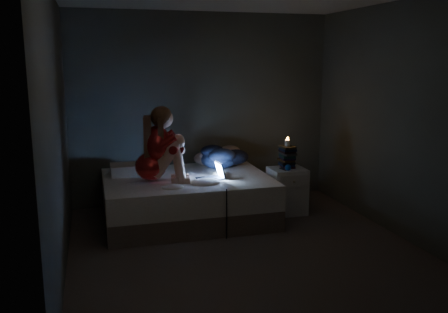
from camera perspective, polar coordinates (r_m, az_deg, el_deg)
name	(u,v)px	position (r m, az deg, el deg)	size (l,w,h in m)	color
floor	(245,250)	(5.15, 2.52, -11.04)	(3.60, 3.80, 0.02)	#4E4340
wall_back	(203,109)	(6.63, -2.55, 5.71)	(3.60, 0.02, 2.60)	#3A3D37
wall_front	(342,167)	(3.08, 13.88, -1.21)	(3.60, 0.02, 2.60)	#3A3D37
wall_left	(56,134)	(4.58, -19.42, 2.52)	(0.02, 3.80, 2.60)	#3A3D37
wall_right	(402,121)	(5.64, 20.44, 4.01)	(0.02, 3.80, 2.60)	#3A3D37
bed	(187,198)	(5.97, -4.43, -4.99)	(2.00, 1.50, 0.55)	beige
pillow	(129,169)	(6.10, -11.24, -1.51)	(0.46, 0.33, 0.13)	white
woman	(150,144)	(5.59, -8.84, 1.43)	(0.56, 0.36, 0.90)	#A92019
laptop	(210,170)	(5.73, -1.69, -1.68)	(0.31, 0.22, 0.22)	black
clothes_pile	(219,155)	(6.39, -0.58, 0.13)	(0.53, 0.42, 0.32)	navy
nightstand	(287,191)	(6.26, 7.52, -4.07)	(0.44, 0.40, 0.59)	silver
book_stack	(287,157)	(6.20, 7.54, -0.07)	(0.19, 0.25, 0.28)	black
candle	(287,143)	(6.17, 7.58, 1.58)	(0.07, 0.07, 0.08)	beige
phone	(284,169)	(6.13, 7.23, -1.49)	(0.07, 0.14, 0.01)	black
blue_orb	(288,168)	(6.06, 7.65, -1.32)	(0.08, 0.08, 0.08)	navy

